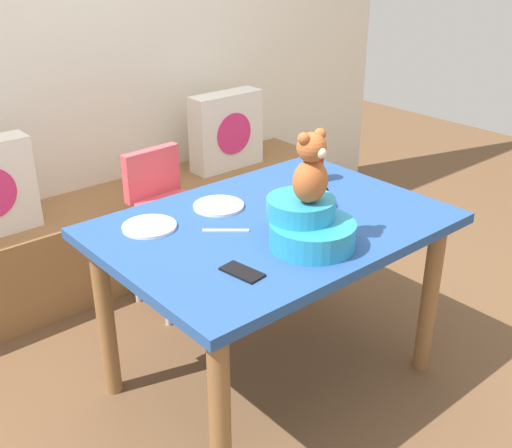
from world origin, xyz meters
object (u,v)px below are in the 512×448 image
Objects in this scene: pillow_floral_right at (226,131)px; dining_table at (273,245)px; dinner_plate_far at (149,227)px; book_stack at (150,180)px; infant_seat_teal at (308,225)px; coffee_mug at (315,197)px; highchair at (169,209)px; dinner_plate_near at (219,206)px; teddy_bear at (311,169)px; ketchup_bottle at (316,162)px; cell_phone at (242,272)px.

dining_table is (-0.71, -1.19, -0.04)m from pillow_floral_right.
dining_table is 0.48m from dinner_plate_far.
infant_seat_teal is at bearing -98.99° from book_stack.
pillow_floral_right is 1.31m from coffee_mug.
highchair is 0.59m from dinner_plate_near.
book_stack is 1.54m from teddy_bear.
ketchup_bottle is at bearing -77.29° from book_stack.
infant_seat_teal is 0.62m from ketchup_bottle.
infant_seat_teal is 0.31m from coffee_mug.
teddy_bear is at bearing -93.65° from highchair.
dinner_plate_far is 0.48m from cell_phone.
dinner_plate_far is at bearing 87.41° from cell_phone.
dinner_plate_near is at bearing -101.16° from highchair.
highchair reaches higher than book_stack.
dinner_plate_far reaches higher than cell_phone.
teddy_bear is 1.25× the size of dinner_plate_near.
teddy_bear reaches higher than ketchup_bottle.
dinner_plate_far is (-1.10, -0.94, 0.07)m from pillow_floral_right.
pillow_floral_right is 0.56× the size of highchair.
highchair reaches higher than dinner_plate_near.
ketchup_bottle reaches higher than infant_seat_teal.
dining_table is 0.25m from coffee_mug.
cell_phone is at bearing -145.93° from dining_table.
pillow_floral_right is at bearing 62.20° from teddy_bear.
book_stack is at bearing 81.01° from teddy_bear.
coffee_mug is 0.60× the size of dinner_plate_far.
dining_table is 0.29m from infant_seat_teal.
book_stack is at bearing 58.90° from dinner_plate_far.
ketchup_bottle is 0.81m from dinner_plate_far.
teddy_bear reaches higher than dinner_plate_near.
ketchup_bottle reaches higher than coffee_mug.
book_stack is at bearing 90.46° from coffee_mug.
dining_table is 0.44m from teddy_bear.
ketchup_bottle reaches higher than cell_phone.
book_stack is at bearing 177.68° from pillow_floral_right.
coffee_mug is (0.20, -0.02, 0.15)m from dining_table.
book_stack is 1.55m from cell_phone.
teddy_bear is 0.41m from cell_phone.
ketchup_bottle is (0.46, 0.41, -0.19)m from teddy_bear.
infant_seat_teal is 2.75× the size of coffee_mug.
coffee_mug is (0.17, -0.79, 0.27)m from highchair.
pillow_floral_right is 1.33× the size of infant_seat_teal.
pillow_floral_right is 1.24m from dinner_plate_near.
dinner_plate_far is at bearing -128.51° from highchair.
dinner_plate_near is at bearing -2.74° from dinner_plate_far.
dinner_plate_near is 0.53m from cell_phone.
dinner_plate_near is (-0.04, 0.46, -0.07)m from infant_seat_teal.
highchair is 3.95× the size of dinner_plate_far.
dinner_plate_near is 1.00× the size of dinner_plate_far.
book_stack is at bearing 69.55° from highchair.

